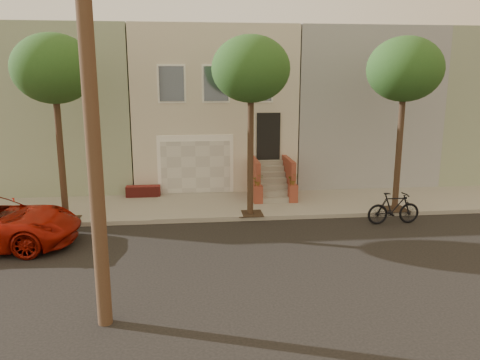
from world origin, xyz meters
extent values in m
plane|color=black|center=(0.00, 0.00, 0.00)|extent=(90.00, 90.00, 0.00)
cube|color=gray|center=(0.00, 5.35, 0.07)|extent=(40.00, 3.70, 0.15)
cube|color=beige|center=(0.00, 11.20, 3.65)|extent=(7.00, 8.00, 7.00)
cube|color=gray|center=(-6.80, 11.20, 3.65)|extent=(6.50, 8.00, 7.00)
cube|color=gray|center=(6.80, 11.20, 3.65)|extent=(6.50, 8.00, 7.00)
cube|color=gray|center=(13.30, 11.20, 3.65)|extent=(6.50, 8.00, 7.00)
cube|color=white|center=(-0.90, 7.22, 1.40)|extent=(3.20, 0.12, 2.50)
cube|color=silver|center=(-0.90, 7.16, 1.30)|extent=(2.90, 0.06, 2.20)
cube|color=gray|center=(-0.90, 5.35, 0.16)|extent=(3.20, 3.70, 0.02)
cube|color=maroon|center=(-3.10, 6.90, 0.37)|extent=(1.40, 0.45, 0.44)
cube|color=black|center=(2.20, 7.17, 2.55)|extent=(1.00, 0.06, 2.00)
cube|color=#3F4751|center=(-1.80, 7.17, 4.75)|extent=(1.00, 0.06, 1.40)
cube|color=white|center=(-1.80, 7.19, 4.75)|extent=(1.15, 0.05, 1.55)
cube|color=#3F4751|center=(0.00, 7.17, 4.75)|extent=(1.00, 0.06, 1.40)
cube|color=white|center=(0.00, 7.19, 4.75)|extent=(1.15, 0.05, 1.55)
cube|color=#3F4751|center=(1.80, 7.17, 4.75)|extent=(1.00, 0.06, 1.40)
cube|color=white|center=(1.80, 7.19, 4.75)|extent=(1.15, 0.05, 1.55)
cube|color=gray|center=(2.20, 5.38, 0.25)|extent=(1.20, 0.28, 0.20)
cube|color=gray|center=(2.20, 5.66, 0.45)|extent=(1.20, 0.28, 0.20)
cube|color=gray|center=(2.20, 5.94, 0.65)|extent=(1.20, 0.28, 0.20)
cube|color=gray|center=(2.20, 6.22, 0.85)|extent=(1.20, 0.28, 0.20)
cube|color=gray|center=(2.20, 6.50, 1.05)|extent=(1.20, 0.28, 0.20)
cube|color=gray|center=(2.20, 6.78, 1.25)|extent=(1.20, 0.28, 0.20)
cube|color=gray|center=(2.20, 7.06, 1.45)|extent=(1.20, 0.28, 0.20)
cube|color=brown|center=(1.50, 6.22, 0.95)|extent=(0.18, 1.96, 1.60)
cube|color=brown|center=(2.90, 6.22, 0.95)|extent=(0.18, 1.96, 1.60)
cube|color=brown|center=(1.50, 5.34, 0.50)|extent=(0.35, 0.35, 0.70)
imported|color=#1B4719|center=(1.50, 5.34, 1.07)|extent=(0.40, 0.35, 0.45)
cube|color=brown|center=(2.90, 5.34, 0.50)|extent=(0.35, 0.35, 0.70)
imported|color=#1B4719|center=(2.90, 5.34, 1.07)|extent=(0.41, 0.35, 0.45)
cube|color=#2D2116|center=(-5.50, 3.90, 0.15)|extent=(0.90, 0.90, 0.02)
cylinder|color=#322416|center=(-5.50, 3.90, 2.25)|extent=(0.22, 0.22, 4.20)
ellipsoid|color=#1B4719|center=(-5.50, 3.90, 5.30)|extent=(2.70, 2.57, 2.29)
cube|color=#2D2116|center=(1.00, 3.90, 0.15)|extent=(0.90, 0.90, 0.02)
cylinder|color=#322416|center=(1.00, 3.90, 2.25)|extent=(0.22, 0.22, 4.20)
ellipsoid|color=#1B4719|center=(1.00, 3.90, 5.30)|extent=(2.70, 2.57, 2.29)
cube|color=#2D2116|center=(6.50, 3.90, 0.15)|extent=(0.90, 0.90, 0.02)
cylinder|color=#322416|center=(6.50, 3.90, 2.25)|extent=(0.22, 0.22, 4.20)
ellipsoid|color=#1B4719|center=(6.50, 3.90, 5.30)|extent=(2.70, 2.57, 2.29)
cylinder|color=#402B1D|center=(-3.00, -3.20, 5.00)|extent=(0.30, 0.30, 10.00)
imported|color=black|center=(5.87, 2.64, 0.57)|extent=(1.90, 0.58, 1.13)
camera|label=1|loc=(-1.18, -12.44, 5.08)|focal=35.23mm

